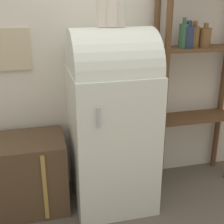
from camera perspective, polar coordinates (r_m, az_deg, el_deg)
The scene contains 8 objects.
ground_plane at distance 2.62m, azimuth 1.19°, elevation -18.09°, with size 12.00×12.00×0.00m, color #60564C.
wall_back at distance 2.62m, azimuth -2.10°, elevation 14.32°, with size 7.00×0.09×2.70m.
refrigerator at distance 2.44m, azimuth -0.09°, elevation -0.91°, with size 0.63×0.67×1.43m.
suitcase_trunk at distance 2.63m, azimuth -17.23°, elevation -11.03°, with size 0.79×0.47×0.60m.
shelf_unit at distance 2.76m, azimuth 15.26°, elevation 8.45°, with size 0.74×0.29×1.85m.
vase_left at distance 2.25m, azimuth -1.91°, elevation 18.52°, with size 0.07×0.07×0.28m.
vase_center at distance 2.28m, azimuth -0.15°, elevation 18.53°, with size 0.10×0.10×0.27m.
vase_right at distance 2.29m, azimuth 1.59°, elevation 18.46°, with size 0.08×0.08×0.27m.
Camera 1 is at (-0.55, -1.97, 1.64)m, focal length 50.00 mm.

